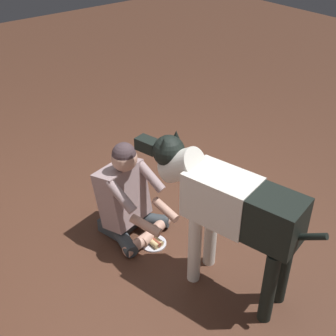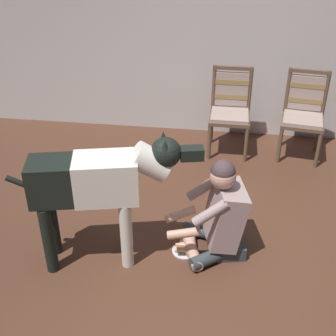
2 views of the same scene
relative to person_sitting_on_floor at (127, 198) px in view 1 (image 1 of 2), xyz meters
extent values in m
plane|color=#4D2D20|center=(-0.06, -0.34, -0.36)|extent=(14.49, 14.49, 0.00)
cube|color=#353D42|center=(0.09, 0.02, -0.30)|extent=(0.31, 0.39, 0.12)
cylinder|color=#353D42|center=(-0.03, -0.17, -0.29)|extent=(0.38, 0.33, 0.11)
cylinder|color=tan|center=(-0.19, -0.13, -0.30)|extent=(0.20, 0.37, 0.09)
cylinder|color=#353D42|center=(-0.10, 0.13, -0.29)|extent=(0.41, 0.19, 0.11)
cylinder|color=tan|center=(-0.23, 0.03, -0.30)|extent=(0.15, 0.37, 0.09)
cube|color=gray|center=(0.05, 0.01, 0.02)|extent=(0.39, 0.46, 0.54)
cylinder|color=gray|center=(-0.06, -0.19, 0.16)|extent=(0.30, 0.15, 0.24)
cylinder|color=tan|center=(-0.27, -0.19, -0.06)|extent=(0.27, 0.09, 0.12)
cylinder|color=gray|center=(-0.14, 0.15, 0.16)|extent=(0.30, 0.15, 0.24)
cylinder|color=tan|center=(-0.32, 0.05, -0.06)|extent=(0.28, 0.17, 0.12)
sphere|color=tan|center=(0.01, 0.00, 0.38)|extent=(0.21, 0.21, 0.21)
sphere|color=#413236|center=(0.01, 0.00, 0.42)|extent=(0.19, 0.19, 0.19)
cylinder|color=silver|center=(-0.76, -0.07, -0.06)|extent=(0.10, 0.10, 0.60)
cylinder|color=silver|center=(-0.71, -0.28, -0.06)|extent=(0.10, 0.10, 0.60)
cylinder|color=black|center=(-1.34, -0.21, -0.06)|extent=(0.10, 0.10, 0.60)
cylinder|color=black|center=(-1.29, -0.42, -0.06)|extent=(0.10, 0.10, 0.60)
cube|color=silver|center=(-0.86, -0.21, 0.41)|extent=(0.53, 0.41, 0.35)
cube|color=black|center=(-1.21, -0.29, 0.41)|extent=(0.47, 0.38, 0.33)
cylinder|color=silver|center=(-0.53, -0.13, 0.54)|extent=(0.38, 0.29, 0.33)
sphere|color=black|center=(-0.42, -0.10, 0.61)|extent=(0.23, 0.23, 0.23)
cube|color=black|center=(-0.23, -0.06, 0.59)|extent=(0.19, 0.14, 0.09)
cone|color=black|center=(-0.45, -0.04, 0.70)|extent=(0.10, 0.10, 0.10)
cone|color=black|center=(-0.42, -0.17, 0.70)|extent=(0.10, 0.10, 0.10)
cylinder|color=black|center=(-1.43, -0.34, 0.38)|extent=(0.31, 0.11, 0.20)
cylinder|color=silver|center=(-0.27, -0.06, -0.35)|extent=(0.21, 0.21, 0.01)
cylinder|color=#D8BB7C|center=(-0.27, -0.09, -0.32)|extent=(0.16, 0.05, 0.05)
cylinder|color=#D8BB7C|center=(-0.27, -0.04, -0.32)|extent=(0.16, 0.05, 0.05)
cylinder|color=brown|center=(-0.27, -0.06, -0.32)|extent=(0.17, 0.04, 0.04)
camera|label=1|loc=(-2.50, 1.58, 2.21)|focal=47.44mm
camera|label=2|loc=(-0.01, -2.89, 2.15)|focal=46.81mm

